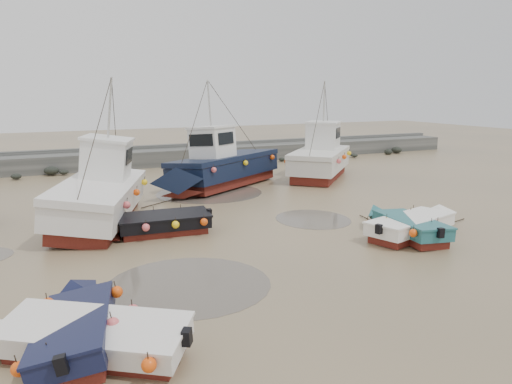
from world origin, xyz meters
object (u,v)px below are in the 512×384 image
at_px(dinghy_0, 80,332).
at_px(cabin_boat_3, 321,157).
at_px(dinghy_2, 405,223).
at_px(cabin_boat_1, 99,191).
at_px(person, 77,219).
at_px(dinghy_1, 82,321).
at_px(dinghy_3, 416,223).
at_px(dinghy_4, 155,222).
at_px(cabin_boat_2, 220,166).

xyz_separation_m(dinghy_0, cabin_boat_3, (17.11, 17.28, 0.81)).
distance_m(dinghy_2, cabin_boat_3, 14.04).
bearing_deg(cabin_boat_1, dinghy_0, -79.59).
height_order(cabin_boat_3, person, cabin_boat_3).
height_order(cabin_boat_1, person, cabin_boat_1).
distance_m(dinghy_2, cabin_boat_1, 13.01).
height_order(dinghy_1, dinghy_2, same).
height_order(dinghy_1, cabin_boat_3, cabin_boat_3).
height_order(dinghy_3, cabin_boat_3, cabin_boat_3).
bearing_deg(dinghy_4, dinghy_0, 160.39).
height_order(dinghy_3, cabin_boat_2, cabin_boat_2).
bearing_deg(dinghy_0, dinghy_3, -38.02).
xyz_separation_m(dinghy_0, cabin_boat_2, (9.60, 16.52, 0.77)).
relative_size(cabin_boat_2, cabin_boat_3, 1.24).
height_order(dinghy_1, dinghy_3, same).
distance_m(dinghy_3, person, 14.62).
bearing_deg(person, dinghy_1, 83.36).
bearing_deg(dinghy_0, dinghy_4, 11.37).
bearing_deg(cabin_boat_2, dinghy_2, 160.78).
relative_size(dinghy_0, cabin_boat_2, 0.56).
distance_m(dinghy_4, cabin_boat_2, 10.04).
bearing_deg(dinghy_0, person, 29.89).
bearing_deg(cabin_boat_1, dinghy_3, -15.08).
relative_size(dinghy_4, cabin_boat_1, 0.55).
bearing_deg(cabin_boat_2, cabin_boat_1, 89.97).
xyz_separation_m(cabin_boat_1, cabin_boat_3, (14.99, 5.51, 0.04)).
bearing_deg(person, cabin_boat_2, -155.84).
distance_m(dinghy_0, dinghy_2, 13.17).
relative_size(dinghy_0, dinghy_3, 0.90).
relative_size(dinghy_2, cabin_boat_3, 0.68).
xyz_separation_m(dinghy_4, cabin_boat_2, (5.89, 8.09, 0.76)).
relative_size(cabin_boat_1, cabin_boat_3, 1.35).
bearing_deg(dinghy_1, cabin_boat_3, 56.88).
bearing_deg(dinghy_0, cabin_boat_3, -9.55).
relative_size(dinghy_1, cabin_boat_1, 0.52).
xyz_separation_m(dinghy_1, cabin_boat_3, (17.01, 16.76, 0.79)).
xyz_separation_m(dinghy_0, dinghy_3, (13.02, 3.93, 0.00)).
xyz_separation_m(dinghy_3, cabin_boat_1, (-10.90, 7.83, 0.76)).
relative_size(dinghy_1, dinghy_3, 0.90).
xyz_separation_m(dinghy_0, person, (1.15, 12.45, -0.54)).
distance_m(dinghy_3, dinghy_4, 10.33).
distance_m(dinghy_4, cabin_boat_1, 3.78).
relative_size(dinghy_3, cabin_boat_3, 0.77).
bearing_deg(dinghy_3, dinghy_1, -90.27).
height_order(dinghy_3, cabin_boat_1, cabin_boat_1).
bearing_deg(cabin_boat_3, cabin_boat_2, -130.29).
height_order(dinghy_2, cabin_boat_1, cabin_boat_1).
height_order(dinghy_0, dinghy_3, same).
bearing_deg(cabin_boat_1, dinghy_4, -43.73).
height_order(dinghy_3, person, dinghy_3).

